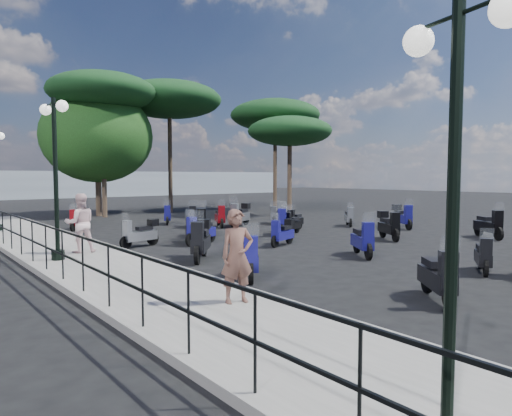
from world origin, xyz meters
TOP-DOWN VIEW (x-y plane):
  - ground at (0.00, 0.00)m, footprint 120.00×120.00m
  - sidewalk at (-6.50, 3.00)m, footprint 3.00×30.00m
  - railing at (-7.80, 2.80)m, footprint 0.04×26.04m
  - lamp_post_0 at (-7.34, -9.33)m, footprint 0.46×1.05m
  - lamp_post_1 at (-7.21, 1.92)m, footprint 0.47×1.28m
  - woman at (-5.89, -4.55)m, footprint 0.70×0.55m
  - pedestrian_far at (-6.33, 2.75)m, footprint 0.96×0.81m
  - scooter_0 at (-2.47, -6.51)m, footprint 1.20×1.35m
  - scooter_1 at (-4.13, -2.68)m, footprint 1.14×1.47m
  - scooter_2 at (-3.74, 0.14)m, footprint 1.36×1.54m
  - scooter_3 at (-4.08, 3.53)m, footprint 1.53×0.54m
  - scooter_4 at (-2.18, 3.25)m, footprint 1.05×1.28m
  - scooter_5 at (-4.09, 9.96)m, footprint 1.19×1.20m
  - scooter_6 at (0.88, -5.84)m, footprint 1.32×0.88m
  - scooter_8 at (0.39, -2.46)m, footprint 1.13×1.49m
  - scooter_9 at (-2.15, 2.74)m, footprint 1.57×0.77m
  - scooter_10 at (-1.06, 4.47)m, footprint 1.06×1.69m
  - scooter_11 at (0.44, 7.65)m, footprint 0.94×1.55m
  - scooter_14 at (-0.04, 0.68)m, footprint 1.44×0.72m
  - scooter_15 at (3.50, 3.78)m, footprint 1.43×0.78m
  - scooter_16 at (1.53, 6.88)m, footprint 0.92×1.57m
  - scooter_17 at (0.19, 9.62)m, footprint 0.91×1.43m
  - scooter_20 at (4.15, -0.75)m, footprint 1.11×1.55m
  - scooter_21 at (1.96, 2.84)m, footprint 1.45×1.25m
  - scooter_22 at (2.47, 6.53)m, footprint 1.68×1.04m
  - scooter_23 at (4.65, 6.49)m, footprint 1.15×1.07m
  - scooter_26 at (7.51, -3.00)m, footprint 1.13×1.58m
  - scooter_27 at (7.85, 1.10)m, footprint 1.12×1.62m
  - scooter_28 at (6.71, 3.33)m, footprint 1.09×1.18m
  - scooter_29 at (4.83, 5.81)m, footprint 1.33×0.90m
  - scooter_32 at (2.36, 2.78)m, footprint 1.43×0.78m
  - broadleaf_tree at (-0.77, 16.67)m, footprint 6.67×6.67m
  - pine_0 at (3.89, 16.19)m, footprint 6.86×6.86m
  - pine_1 at (11.04, 13.78)m, footprint 6.43×6.43m
  - pine_2 at (-0.83, 15.54)m, footprint 6.25×6.25m
  - pine_3 at (8.75, 9.78)m, footprint 5.24×5.24m
  - distant_hills at (0.00, 45.00)m, footprint 70.00×8.00m

SIDE VIEW (x-z plane):
  - ground at x=0.00m, z-range 0.00..0.00m
  - sidewalk at x=-6.50m, z-range 0.00..0.15m
  - scooter_23 at x=4.65m, z-range -0.18..1.00m
  - scooter_6 at x=0.88m, z-range -0.18..1.00m
  - scooter_29 at x=4.83m, z-range -0.18..1.02m
  - scooter_28 at x=6.71m, z-range -0.18..1.02m
  - scooter_15 at x=3.50m, z-range -0.18..1.02m
  - scooter_32 at x=2.36m, z-range -0.18..1.02m
  - scooter_4 at x=-2.18m, z-range -0.19..1.05m
  - scooter_17 at x=0.19m, z-range -0.19..1.07m
  - scooter_14 at x=-0.04m, z-range -0.15..1.04m
  - scooter_9 at x=-2.15m, z-range -0.20..1.10m
  - scooter_3 at x=-4.08m, z-range -0.15..1.07m
  - scooter_5 at x=-4.09m, z-range -0.15..1.07m
  - scooter_11 at x=0.44m, z-range -0.21..1.14m
  - scooter_16 at x=1.53m, z-range -0.21..1.15m
  - scooter_0 at x=-2.47m, z-range -0.21..1.15m
  - scooter_1 at x=-4.13m, z-range -0.21..1.18m
  - scooter_8 at x=0.39m, z-range -0.21..1.19m
  - scooter_21 at x=1.96m, z-range -0.22..1.22m
  - scooter_26 at x=7.51m, z-range -0.22..1.23m
  - scooter_10 at x=-1.06m, z-range -0.23..1.26m
  - scooter_20 at x=4.15m, z-range -0.17..1.23m
  - scooter_27 at x=7.85m, z-range -0.18..1.26m
  - scooter_22 at x=2.47m, z-range -0.18..1.27m
  - scooter_2 at x=-3.74m, z-range -0.18..1.31m
  - railing at x=-7.80m, z-range 0.35..1.45m
  - woman at x=-5.89m, z-range 0.15..1.85m
  - pedestrian_far at x=-6.33m, z-range 0.15..1.92m
  - distant_hills at x=0.00m, z-range 0.00..3.00m
  - lamp_post_0 at x=-7.34m, z-range 0.41..4.04m
  - lamp_post_1 at x=-7.21m, z-range 0.46..4.85m
  - broadleaf_tree at x=-0.77m, z-range 1.02..8.73m
  - pine_3 at x=8.75m, z-range 2.13..8.27m
  - pine_1 at x=11.04m, z-range 2.81..10.73m
  - pine_2 at x=-0.83m, z-range 3.11..11.55m
  - pine_0 at x=3.89m, z-range 3.11..11.78m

